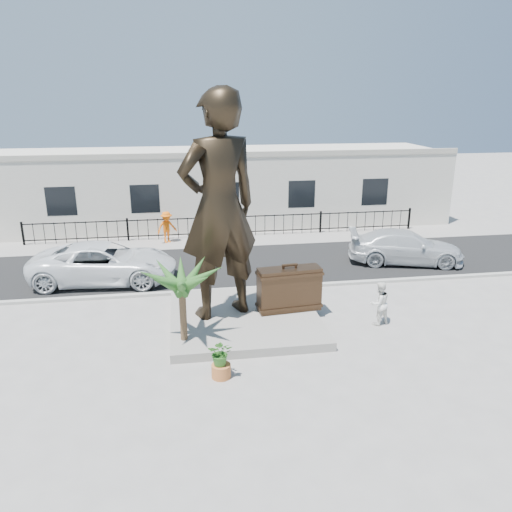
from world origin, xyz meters
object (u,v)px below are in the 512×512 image
at_px(tourist, 379,303).
at_px(car_white, 104,263).
at_px(suitcase, 289,289).
at_px(statue, 219,207).

height_order(tourist, car_white, car_white).
distance_m(suitcase, car_white, 8.53).
bearing_deg(car_white, statue, -130.97).
height_order(suitcase, car_white, suitcase).
relative_size(suitcase, tourist, 1.43).
bearing_deg(suitcase, car_white, 140.35).
xyz_separation_m(statue, suitcase, (2.46, -0.07, -3.07)).
distance_m(statue, tourist, 6.52).
relative_size(statue, car_white, 1.27).
height_order(statue, car_white, statue).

